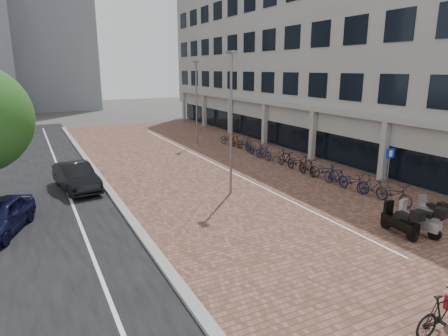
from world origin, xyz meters
TOP-DOWN VIEW (x-y plane):
  - ground at (0.00, 0.00)m, footprint 140.00×140.00m
  - plaza_brick at (2.00, 12.00)m, footprint 14.50×42.00m
  - street_asphalt at (-9.00, 12.00)m, footprint 8.00×50.00m
  - curb at (-5.10, 12.00)m, footprint 0.35×42.00m
  - lane_line at (-7.00, 12.00)m, footprint 0.12×44.00m
  - parking_line at (2.20, 12.00)m, footprint 0.10×30.00m
  - office_building at (12.97, 16.00)m, footprint 8.40×40.00m
  - car_dark at (-6.50, 9.94)m, footprint 2.08×4.36m
  - hero_bike at (-0.28, -5.86)m, footprint 1.80×0.56m
  - scooter_front at (5.81, -1.13)m, footprint 0.77×1.52m
  - scooter_mid at (3.50, -1.55)m, footprint 0.70×1.81m
  - scooter_back at (4.18, -1.81)m, footprint 0.96×1.92m
  - parking_sign at (7.09, 2.17)m, footprint 0.49×0.11m
  - lamp_near at (0.26, 5.78)m, footprint 0.12×0.12m
  - lamp_far at (3.93, 18.60)m, footprint 0.12×0.12m
  - bike_row at (6.02, 9.05)m, footprint 1.28×18.12m

SIDE VIEW (x-z plane):
  - ground at x=0.00m, z-range 0.00..0.00m
  - street_asphalt at x=-9.00m, z-range -0.01..0.02m
  - plaza_brick at x=2.00m, z-range -0.01..0.03m
  - lane_line at x=-7.00m, z-range 0.02..0.02m
  - parking_line at x=2.20m, z-range 0.03..0.04m
  - curb at x=-5.10m, z-range 0.00..0.14m
  - scooter_front at x=5.81m, z-range 0.00..1.00m
  - bike_row at x=6.02m, z-range 0.00..1.05m
  - hero_bike at x=-0.28m, z-range -0.07..1.19m
  - scooter_mid at x=3.50m, z-range 0.00..1.22m
  - scooter_back at x=4.18m, z-range 0.00..1.26m
  - car_dark at x=-6.50m, z-range 0.00..1.38m
  - parking_sign at x=7.09m, z-range 0.39..2.71m
  - lamp_far at x=3.93m, z-range 0.00..6.59m
  - lamp_near at x=0.26m, z-range 0.00..6.80m
  - office_building at x=12.97m, z-range 0.94..15.94m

